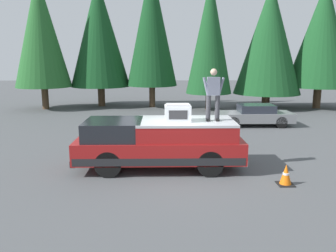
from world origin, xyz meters
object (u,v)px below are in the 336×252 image
object	(u,v)px
pickup_truck	(160,143)
compressor_unit	(178,113)
traffic_cone	(286,175)
parked_car_grey	(254,115)
person_on_truck_bed	(213,93)

from	to	relation	value
pickup_truck	compressor_unit	bearing A→B (deg)	-106.77
traffic_cone	parked_car_grey	bearing A→B (deg)	-9.29
person_on_truck_bed	traffic_cone	distance (m)	3.36
parked_car_grey	person_on_truck_bed	bearing A→B (deg)	154.99
person_on_truck_bed	parked_car_grey	size ratio (longest dim) A/B	0.41
compressor_unit	pickup_truck	bearing A→B (deg)	73.23
pickup_truck	person_on_truck_bed	bearing A→B (deg)	-93.77
pickup_truck	person_on_truck_bed	world-z (taller)	person_on_truck_bed
pickup_truck	parked_car_grey	size ratio (longest dim) A/B	1.35
compressor_unit	person_on_truck_bed	distance (m)	1.31
pickup_truck	traffic_cone	xyz separation A→B (m)	(-1.63, -3.72, -0.58)
pickup_truck	compressor_unit	distance (m)	1.22
parked_car_grey	pickup_truck	bearing A→B (deg)	144.41
pickup_truck	parked_car_grey	distance (m)	8.89
compressor_unit	parked_car_grey	xyz separation A→B (m)	(7.40, -4.57, -1.35)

